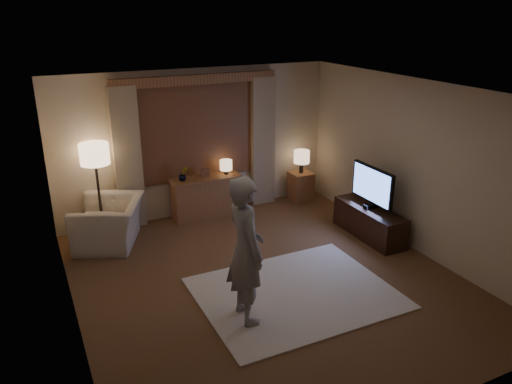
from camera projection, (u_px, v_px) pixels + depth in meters
room at (252, 179)px, 6.88m from camera, size 5.04×5.54×2.64m
rug at (295, 293)px, 6.59m from camera, size 2.50×2.00×0.02m
sideboard at (206, 198)px, 8.92m from camera, size 1.20×0.40×0.70m
picture_frame at (205, 174)px, 8.76m from camera, size 0.16×0.02×0.20m
plant at (183, 174)px, 8.58m from camera, size 0.17×0.13×0.30m
table_lamp_sideboard at (226, 166)px, 8.89m from camera, size 0.22×0.22×0.30m
floor_lamp at (95, 159)px, 7.81m from camera, size 0.46×0.46×1.57m
armchair at (109, 223)px, 7.85m from camera, size 1.34×1.41×0.72m
side_table at (301, 186)px, 9.69m from camera, size 0.40×0.40×0.56m
table_lamp_side at (302, 157)px, 9.49m from camera, size 0.30×0.30×0.44m
tv_stand at (369, 222)px, 8.16m from camera, size 0.45×1.40×0.50m
tv at (372, 186)px, 7.94m from camera, size 0.23×0.96×0.69m
person at (246, 250)px, 5.76m from camera, size 0.46×0.68×1.81m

